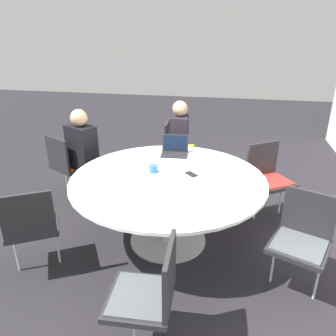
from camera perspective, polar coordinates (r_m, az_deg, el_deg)
The scene contains 13 objects.
ground_plane at distance 3.56m, azimuth 0.00°, elevation -12.41°, with size 16.00×16.00×0.00m, color black.
conference_table at distance 3.25m, azimuth 0.00°, elevation -3.63°, with size 1.90×1.90×0.73m.
chair_0 at distance 4.74m, azimuth 1.44°, elevation 3.95°, with size 0.47×0.45×0.86m.
chair_1 at distance 4.33m, azimuth -17.08°, elevation 1.02°, with size 0.58×0.58×0.86m.
chair_2 at distance 3.11m, azimuth -22.74°, elevation -8.84°, with size 0.58×0.59×0.86m.
chair_3 at distance 2.25m, azimuth -3.17°, elevation -20.56°, with size 0.46×0.44×0.86m.
chair_4 at distance 2.93m, azimuth 22.35°, elevation -10.82°, with size 0.56×0.57×0.86m.
chair_5 at distance 3.96m, azimuth 16.97°, elevation -1.06°, with size 0.59×0.60×0.86m.
person_0 at distance 4.44m, azimuth 2.24°, elevation 5.26°, with size 0.38×0.28×1.21m.
person_1 at distance 4.12m, azimuth -14.53°, elevation 3.08°, with size 0.36×0.42×1.21m.
laptop at distance 3.78m, azimuth 1.18°, elevation 3.25°, with size 0.26×0.32×0.21m.
coffee_cup at distance 3.30m, azimuth -2.56°, elevation -0.12°, with size 0.09×0.09×0.08m.
cell_phone at distance 3.26m, azimuth 4.06°, elevation -1.08°, with size 0.15×0.15×0.01m.
Camera 1 is at (2.84, 0.57, 2.07)m, focal length 35.00 mm.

